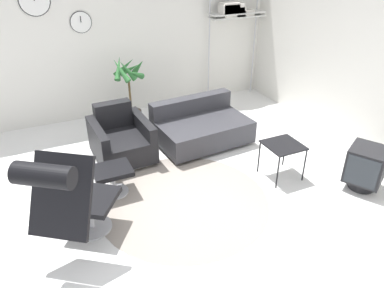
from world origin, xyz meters
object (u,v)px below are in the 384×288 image
crt_television (366,167)px  armchair_red (121,141)px  couch_low (201,128)px  potted_plant (130,98)px  lounge_chair (67,194)px  shelf_unit (234,12)px  ottoman (113,175)px  side_table (283,148)px

crt_television → armchair_red: bearing=22.5°
couch_low → potted_plant: size_ratio=1.20×
lounge_chair → shelf_unit: size_ratio=0.61×
ottoman → potted_plant: (0.78, 1.79, 0.25)m
ottoman → shelf_unit: 3.98m
side_table → potted_plant: potted_plant is taller
ottoman → side_table: (2.17, -0.57, 0.17)m
crt_television → potted_plant: potted_plant is taller
potted_plant → lounge_chair: bearing=-117.7°
armchair_red → crt_television: armchair_red is taller
lounge_chair → crt_television: 3.63m
lounge_chair → armchair_red: (0.94, 1.67, -0.46)m
armchair_red → ottoman: bearing=65.4°
lounge_chair → potted_plant: lounge_chair is taller
ottoman → side_table: size_ratio=0.97×
armchair_red → potted_plant: 1.10m
armchair_red → couch_low: bearing=176.0°
ottoman → armchair_red: (0.33, 0.82, 0.01)m
side_table → crt_television: bearing=-39.7°
ottoman → potted_plant: potted_plant is taller
ottoman → side_table: 2.25m
ottoman → couch_low: 1.79m
lounge_chair → armchair_red: bearing=96.0°
side_table → shelf_unit: shelf_unit is taller
couch_low → ottoman: bearing=21.4°
crt_television → potted_plant: 3.75m
crt_television → shelf_unit: (0.00, 3.48, 1.36)m
ottoman → armchair_red: bearing=67.7°
potted_plant → shelf_unit: shelf_unit is taller
lounge_chair → couch_low: size_ratio=0.84×
crt_television → shelf_unit: shelf_unit is taller
ottoman → side_table: bearing=-14.8°
potted_plant → crt_television: bearing=-54.1°
lounge_chair → ottoman: size_ratio=2.59×
couch_low → crt_television: bearing=119.7°
ottoman → armchair_red: size_ratio=0.52×
shelf_unit → side_table: bearing=-106.1°
side_table → couch_low: bearing=112.4°
lounge_chair → armchair_red: 1.97m
side_table → shelf_unit: size_ratio=0.24×
side_table → shelf_unit: (0.81, 2.81, 1.23)m
lounge_chair → side_table: bearing=41.2°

